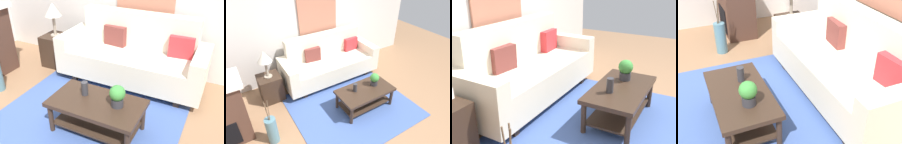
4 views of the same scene
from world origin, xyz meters
TOP-DOWN VIEW (x-y plane):
  - ground_plane at (0.00, 0.00)m, footprint 9.72×9.72m
  - wall_back at (0.00, 2.19)m, footprint 5.72×0.10m
  - area_rug at (0.00, 0.50)m, footprint 2.33×2.09m
  - couch at (0.14, 1.65)m, footprint 2.27×0.84m
  - throw_pillow_maroon at (-0.21, 1.78)m, footprint 0.37×0.16m
  - throw_pillow_crimson at (0.85, 1.78)m, footprint 0.37×0.15m
  - coffee_table at (0.21, 0.36)m, footprint 1.10×0.60m
  - tabletop_vase at (0.02, 0.43)m, footprint 0.08×0.08m
  - potted_plant_tabletop at (0.46, 0.40)m, footprint 0.18×0.18m

SIDE VIEW (x-z plane):
  - ground_plane at x=0.00m, z-range 0.00..0.00m
  - area_rug at x=0.00m, z-range 0.00..0.01m
  - coffee_table at x=0.21m, z-range 0.10..0.53m
  - couch at x=0.14m, z-range -0.11..0.97m
  - tabletop_vase at x=0.02m, z-range 0.43..0.60m
  - potted_plant_tabletop at x=0.46m, z-range 0.44..0.70m
  - throw_pillow_maroon at x=-0.21m, z-range 0.52..0.84m
  - throw_pillow_crimson at x=0.85m, z-range 0.52..0.84m
  - wall_back at x=0.00m, z-range 0.00..2.70m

